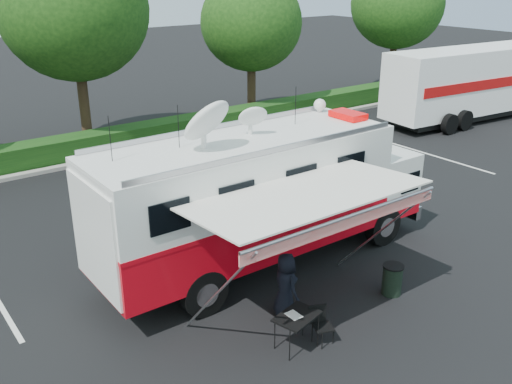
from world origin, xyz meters
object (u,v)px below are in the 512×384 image
at_px(folding_table, 297,317).
at_px(semi_trailer, 482,81).
at_px(command_truck, 265,195).
at_px(trash_bin, 392,279).

bearing_deg(folding_table, semi_trailer, 24.31).
relative_size(folding_table, semi_trailer, 0.09).
distance_m(command_truck, semi_trailer, 19.85).
bearing_deg(command_truck, semi_trailer, 17.41).
height_order(command_truck, trash_bin, command_truck).
relative_size(folding_table, trash_bin, 1.38).
height_order(command_truck, semi_trailer, command_truck).
bearing_deg(trash_bin, command_truck, 116.09).
distance_m(folding_table, semi_trailer, 22.74).
bearing_deg(folding_table, command_truck, 62.75).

